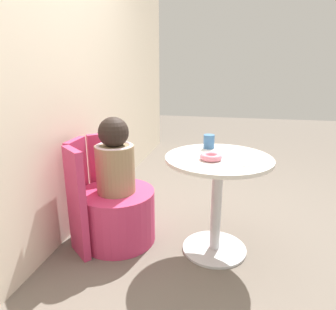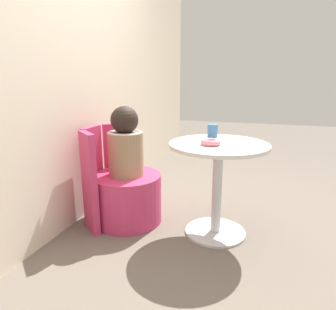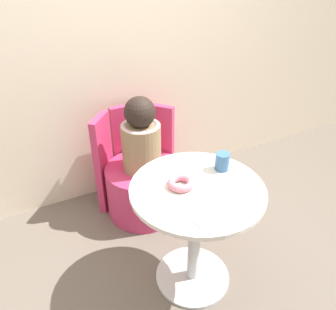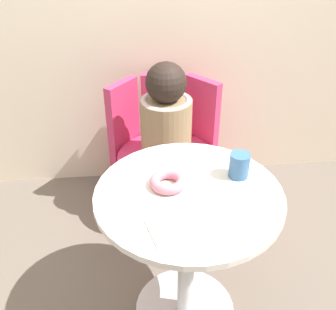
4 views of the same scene
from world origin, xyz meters
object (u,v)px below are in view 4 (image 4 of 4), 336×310
at_px(cup, 239,165).
at_px(round_table, 187,232).
at_px(tub_chair, 166,183).
at_px(donut, 168,182).
at_px(child_figure, 166,116).

bearing_deg(cup, round_table, -158.38).
height_order(tub_chair, donut, donut).
bearing_deg(child_figure, tub_chair, 82.87).
height_order(round_table, cup, cup).
distance_m(round_table, cup, 0.33).
relative_size(round_table, child_figure, 1.30).
height_order(tub_chair, child_figure, child_figure).
xyz_separation_m(child_figure, donut, (-0.06, -0.67, 0.07)).
bearing_deg(donut, child_figure, 84.82).
distance_m(round_table, tub_chair, 0.78).
relative_size(round_table, cup, 7.08).
distance_m(round_table, child_figure, 0.73).
distance_m(tub_chair, donut, 0.85).
distance_m(round_table, donut, 0.23).
relative_size(donut, cup, 1.41).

